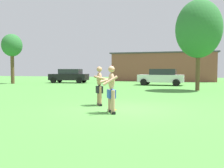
{
  "coord_description": "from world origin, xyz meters",
  "views": [
    {
      "loc": [
        2.15,
        -9.02,
        1.5
      ],
      "look_at": [
        -0.7,
        0.88,
        0.9
      ],
      "focal_mm": 39.33,
      "sensor_mm": 36.0,
      "label": 1
    }
  ],
  "objects_px": {
    "player_with_cap": "(111,87)",
    "frisbee": "(112,110)",
    "car_white_near_post": "(161,77)",
    "car_black_mid_lot": "(69,76)",
    "tree_left_field": "(199,29)",
    "player_in_black": "(100,85)",
    "tree_right_field": "(12,46)"
  },
  "relations": [
    {
      "from": "player_in_black",
      "to": "frisbee",
      "type": "height_order",
      "value": "player_in_black"
    },
    {
      "from": "car_white_near_post",
      "to": "tree_left_field",
      "type": "height_order",
      "value": "tree_left_field"
    },
    {
      "from": "frisbee",
      "to": "car_white_near_post",
      "type": "distance_m",
      "value": 15.41
    },
    {
      "from": "player_in_black",
      "to": "car_black_mid_lot",
      "type": "bearing_deg",
      "value": 119.83
    },
    {
      "from": "frisbee",
      "to": "tree_right_field",
      "type": "bearing_deg",
      "value": 137.71
    },
    {
      "from": "player_with_cap",
      "to": "tree_left_field",
      "type": "xyz_separation_m",
      "value": [
        3.41,
        10.57,
        3.5
      ]
    },
    {
      "from": "frisbee",
      "to": "tree_left_field",
      "type": "height_order",
      "value": "tree_left_field"
    },
    {
      "from": "player_with_cap",
      "to": "car_black_mid_lot",
      "type": "distance_m",
      "value": 20.21
    },
    {
      "from": "player_with_cap",
      "to": "tree_right_field",
      "type": "relative_size",
      "value": 0.31
    },
    {
      "from": "player_in_black",
      "to": "car_white_near_post",
      "type": "xyz_separation_m",
      "value": [
        1.39,
        14.36,
        -0.04
      ]
    },
    {
      "from": "car_white_near_post",
      "to": "tree_left_field",
      "type": "distance_m",
      "value": 7.13
    },
    {
      "from": "car_black_mid_lot",
      "to": "tree_left_field",
      "type": "relative_size",
      "value": 0.69
    },
    {
      "from": "player_in_black",
      "to": "frisbee",
      "type": "xyz_separation_m",
      "value": [
        0.85,
        -1.02,
        -0.85
      ]
    },
    {
      "from": "tree_right_field",
      "to": "tree_left_field",
      "type": "bearing_deg",
      "value": -11.5
    },
    {
      "from": "player_with_cap",
      "to": "frisbee",
      "type": "relative_size",
      "value": 5.6
    },
    {
      "from": "car_black_mid_lot",
      "to": "tree_left_field",
      "type": "bearing_deg",
      "value": -27.2
    },
    {
      "from": "player_in_black",
      "to": "player_with_cap",
      "type": "bearing_deg",
      "value": -58.65
    },
    {
      "from": "player_with_cap",
      "to": "car_black_mid_lot",
      "type": "bearing_deg",
      "value": 119.97
    },
    {
      "from": "player_in_black",
      "to": "car_white_near_post",
      "type": "relative_size",
      "value": 0.37
    },
    {
      "from": "car_white_near_post",
      "to": "car_black_mid_lot",
      "type": "xyz_separation_m",
      "value": [
        -10.51,
        1.54,
        0.0
      ]
    },
    {
      "from": "tree_right_field",
      "to": "player_with_cap",
      "type": "bearing_deg",
      "value": -43.23
    },
    {
      "from": "tree_left_field",
      "to": "player_in_black",
      "type": "bearing_deg",
      "value": -116.12
    },
    {
      "from": "frisbee",
      "to": "car_black_mid_lot",
      "type": "bearing_deg",
      "value": 120.5
    },
    {
      "from": "tree_left_field",
      "to": "tree_right_field",
      "type": "distance_m",
      "value": 19.08
    },
    {
      "from": "player_with_cap",
      "to": "player_in_black",
      "type": "relative_size",
      "value": 1.0
    },
    {
      "from": "player_with_cap",
      "to": "tree_right_field",
      "type": "xyz_separation_m",
      "value": [
        -15.29,
        14.37,
        3.14
      ]
    },
    {
      "from": "car_white_near_post",
      "to": "tree_left_field",
      "type": "bearing_deg",
      "value": -60.93
    },
    {
      "from": "player_with_cap",
      "to": "frisbee",
      "type": "height_order",
      "value": "player_with_cap"
    },
    {
      "from": "car_black_mid_lot",
      "to": "car_white_near_post",
      "type": "bearing_deg",
      "value": -8.34
    },
    {
      "from": "car_black_mid_lot",
      "to": "tree_left_field",
      "type": "distance_m",
      "value": 15.6
    },
    {
      "from": "frisbee",
      "to": "tree_right_field",
      "type": "relative_size",
      "value": 0.06
    },
    {
      "from": "car_white_near_post",
      "to": "tree_right_field",
      "type": "distance_m",
      "value": 16.1
    }
  ]
}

